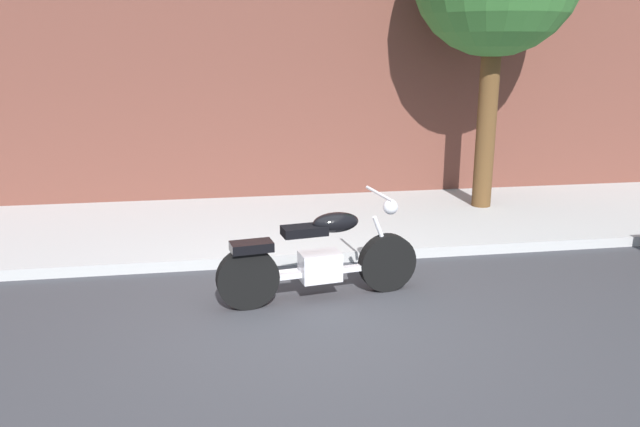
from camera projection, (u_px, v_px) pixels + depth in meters
The scene contains 3 objects.
ground_plane at pixel (312, 322), 6.32m from camera, with size 60.00×60.00×0.00m, color #38383D.
sidewalk at pixel (280, 225), 9.46m from camera, with size 23.92×3.24×0.14m, color #B0B0B0.
motorcycle at pixel (320, 259), 6.77m from camera, with size 2.27×0.72×1.17m.
Camera 1 is at (-0.85, -5.74, 2.73)m, focal length 34.78 mm.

